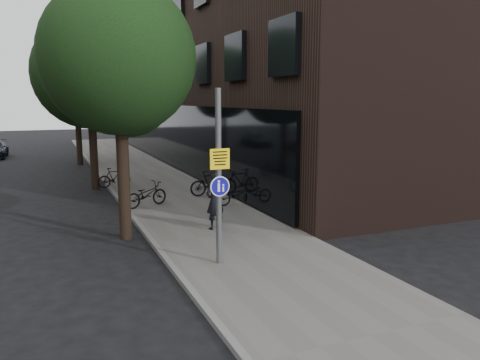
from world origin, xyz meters
TOP-DOWN VIEW (x-y plane):
  - ground at (0.00, 0.00)m, footprint 120.00×120.00m
  - sidewalk at (0.25, 10.00)m, footprint 4.50×60.00m
  - curb_edge at (-2.00, 10.00)m, footprint 0.15×60.00m
  - building_right_dark_brick at (8.50, 22.00)m, footprint 12.00×40.00m
  - street_tree_near at (-2.53, 4.64)m, footprint 4.40×4.40m
  - street_tree_mid at (-2.53, 13.14)m, footprint 5.00×5.00m
  - street_tree_far at (-2.53, 22.14)m, footprint 5.00×5.00m
  - signpost at (-0.87, 1.09)m, footprint 0.49×0.14m
  - pedestrian at (0.09, 4.04)m, footprint 0.74×0.58m
  - parked_bike_facade_near at (2.00, 6.88)m, footprint 1.63×0.65m
  - parked_bike_facade_far at (1.66, 8.92)m, footprint 1.80×0.61m
  - parked_bike_curb_near at (-1.25, 7.97)m, footprint 1.88×1.26m
  - parked_bike_curb_far at (-1.80, 12.45)m, footprint 1.56×0.62m

SIDE VIEW (x-z plane):
  - ground at x=0.00m, z-range 0.00..0.00m
  - sidewalk at x=0.25m, z-range 0.00..0.12m
  - curb_edge at x=-2.00m, z-range 0.00..0.13m
  - parked_bike_facade_near at x=2.00m, z-range 0.12..0.96m
  - parked_bike_curb_far at x=-1.80m, z-range 0.12..1.03m
  - parked_bike_curb_near at x=-1.25m, z-range 0.12..1.05m
  - parked_bike_facade_far at x=1.66m, z-range 0.12..1.19m
  - pedestrian at x=0.09m, z-range 0.12..1.89m
  - signpost at x=-0.87m, z-range 0.14..4.42m
  - street_tree_near at x=-2.53m, z-range 1.36..8.86m
  - street_tree_mid at x=-2.53m, z-range 1.21..9.01m
  - street_tree_far at x=-2.53m, z-range 1.21..9.01m
  - building_right_dark_brick at x=8.50m, z-range 0.00..18.00m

